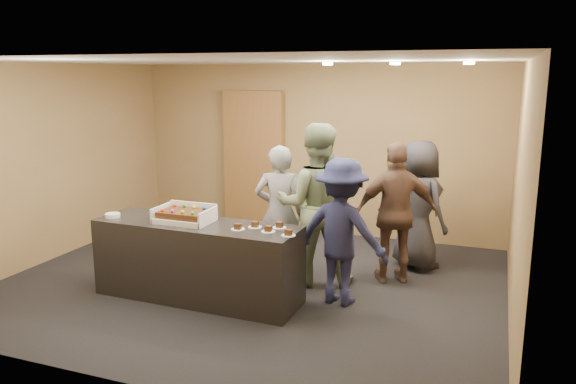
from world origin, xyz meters
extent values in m
plane|color=black|center=(0.00, 0.00, 0.00)|extent=(6.00, 6.00, 0.00)
plane|color=white|center=(0.00, 0.00, 2.70)|extent=(6.00, 6.00, 0.00)
cube|color=olive|center=(0.00, 2.50, 1.35)|extent=(6.00, 0.04, 2.70)
cube|color=olive|center=(0.00, -2.50, 1.35)|extent=(6.00, 0.04, 2.70)
cube|color=olive|center=(-3.00, 0.00, 1.35)|extent=(0.04, 5.00, 2.70)
cube|color=olive|center=(3.00, 0.00, 1.35)|extent=(0.04, 5.00, 2.70)
cube|color=black|center=(-0.37, -0.66, 0.45)|extent=(2.41, 0.75, 0.90)
cube|color=brown|center=(-1.03, 2.41, 1.14)|extent=(1.04, 0.15, 2.29)
cube|color=white|center=(-0.53, -0.66, 0.93)|extent=(0.61, 0.43, 0.06)
cube|color=white|center=(-0.83, -0.66, 0.98)|extent=(0.02, 0.43, 0.17)
cube|color=white|center=(-0.22, -0.66, 0.98)|extent=(0.02, 0.43, 0.17)
cube|color=white|center=(-0.53, -0.45, 0.99)|extent=(0.61, 0.02, 0.19)
cube|color=black|center=(-0.53, -0.66, 0.99)|extent=(0.54, 0.37, 0.07)
sphere|color=#EE3B1C|center=(-0.73, -0.53, 1.05)|extent=(0.04, 0.04, 0.04)
sphere|color=#178C1B|center=(-0.60, -0.53, 1.05)|extent=(0.04, 0.04, 0.04)
sphere|color=#ECF519|center=(-0.47, -0.53, 1.05)|extent=(0.04, 0.04, 0.04)
sphere|color=blue|center=(-0.34, -0.53, 1.05)|extent=(0.04, 0.04, 0.04)
sphere|color=#F34114|center=(-0.73, -0.79, 1.05)|extent=(0.04, 0.04, 0.04)
sphere|color=#BE29C3|center=(-0.60, -0.79, 1.05)|extent=(0.04, 0.04, 0.04)
sphere|color=#C9CF17|center=(-0.47, -0.79, 1.05)|extent=(0.04, 0.04, 0.04)
sphere|color=green|center=(-0.34, -0.79, 1.05)|extent=(0.04, 0.04, 0.04)
cylinder|color=white|center=(-1.43, -0.77, 0.92)|extent=(0.17, 0.17, 0.04)
cylinder|color=white|center=(0.19, -0.74, 0.90)|extent=(0.15, 0.15, 0.01)
cube|color=black|center=(0.19, -0.74, 0.94)|extent=(0.07, 0.06, 0.06)
cylinder|color=white|center=(0.32, -0.59, 0.90)|extent=(0.15, 0.15, 0.01)
cube|color=black|center=(0.32, -0.59, 0.94)|extent=(0.07, 0.06, 0.06)
cylinder|color=white|center=(0.53, -0.71, 0.90)|extent=(0.15, 0.15, 0.01)
cube|color=black|center=(0.53, -0.71, 0.94)|extent=(0.07, 0.06, 0.06)
cylinder|color=white|center=(0.58, -0.52, 0.90)|extent=(0.15, 0.15, 0.01)
cube|color=black|center=(0.58, -0.52, 0.94)|extent=(0.07, 0.06, 0.06)
cylinder|color=white|center=(0.78, -0.76, 0.90)|extent=(0.15, 0.15, 0.01)
cube|color=black|center=(0.78, -0.76, 0.94)|extent=(0.07, 0.06, 0.06)
imported|color=gray|center=(0.26, 0.32, 0.85)|extent=(0.71, 0.56, 1.70)
imported|color=gray|center=(0.73, 0.30, 0.99)|extent=(1.15, 1.02, 1.99)
imported|color=#1D2146|center=(1.20, -0.19, 0.83)|extent=(1.16, 0.78, 1.66)
imported|color=brown|center=(1.65, 0.69, 0.88)|extent=(1.11, 0.81, 1.76)
imported|color=#28282C|center=(1.84, 1.31, 0.86)|extent=(1.00, 0.94, 1.71)
cylinder|color=#FFEAC6|center=(0.80, 0.50, 2.67)|extent=(0.12, 0.12, 0.03)
cylinder|color=#FFEAC6|center=(1.60, 0.50, 2.67)|extent=(0.12, 0.12, 0.03)
cylinder|color=#FFEAC6|center=(2.40, 0.50, 2.67)|extent=(0.12, 0.12, 0.03)
camera|label=1|loc=(2.77, -6.03, 2.57)|focal=35.00mm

